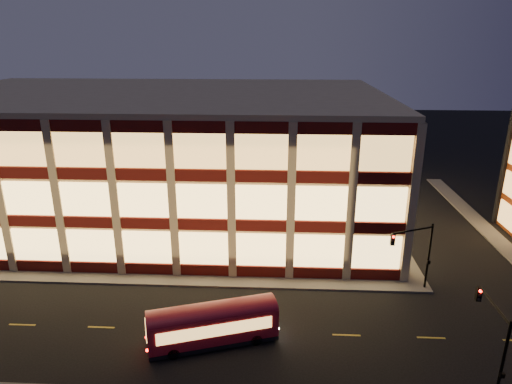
{
  "coord_description": "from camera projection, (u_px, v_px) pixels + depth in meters",
  "views": [
    {
      "loc": [
        10.91,
        -33.94,
        20.46
      ],
      "look_at": [
        8.75,
        8.0,
        5.96
      ],
      "focal_mm": 32.0,
      "sensor_mm": 36.0,
      "label": 1
    }
  ],
  "objects": [
    {
      "name": "ground",
      "position": [
        150.0,
        286.0,
        39.24
      ],
      "size": [
        200.0,
        200.0,
        0.0
      ],
      "primitive_type": "plane",
      "color": "black",
      "rests_on": "ground"
    },
    {
      "name": "sidewalk_office_south",
      "position": [
        119.0,
        278.0,
        40.31
      ],
      "size": [
        54.0,
        2.0,
        0.15
      ],
      "primitive_type": "cube",
      "color": "#514F4C",
      "rests_on": "ground"
    },
    {
      "name": "sidewalk_office_east",
      "position": [
        379.0,
        216.0,
        54.15
      ],
      "size": [
        2.0,
        30.0,
        0.15
      ],
      "primitive_type": "cube",
      "color": "#514F4C",
      "rests_on": "ground"
    },
    {
      "name": "sidewalk_tower_west",
      "position": [
        474.0,
        218.0,
        53.62
      ],
      "size": [
        2.0,
        30.0,
        0.15
      ],
      "primitive_type": "cube",
      "color": "#514F4C",
      "rests_on": "ground"
    },
    {
      "name": "office_building",
      "position": [
        160.0,
        155.0,
        52.98
      ],
      "size": [
        50.45,
        30.45,
        14.5
      ],
      "color": "tan",
      "rests_on": "ground"
    },
    {
      "name": "traffic_signal_far",
      "position": [
        416.0,
        247.0,
        37.05
      ],
      "size": [
        3.79,
        1.87,
        6.0
      ],
      "color": "black",
      "rests_on": "ground"
    },
    {
      "name": "traffic_signal_near",
      "position": [
        494.0,
        333.0,
        26.34
      ],
      "size": [
        0.32,
        4.45,
        6.0
      ],
      "color": "black",
      "rests_on": "ground"
    },
    {
      "name": "trolley_bus",
      "position": [
        213.0,
        322.0,
        31.48
      ],
      "size": [
        9.17,
        4.88,
        3.02
      ],
      "rotation": [
        0.0,
        0.0,
        0.31
      ],
      "color": "maroon",
      "rests_on": "ground"
    }
  ]
}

